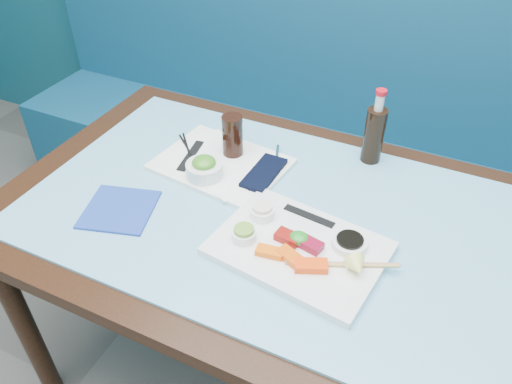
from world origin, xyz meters
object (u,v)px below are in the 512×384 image
at_px(booth_bench, 347,160).
at_px(dining_table, 266,234).
at_px(sashimi_plate, 299,249).
at_px(serving_tray, 221,164).
at_px(seaweed_bowl, 204,170).
at_px(cola_bottle_body, 374,136).
at_px(blue_napkin, 119,209).
at_px(cola_glass, 232,136).

bearing_deg(booth_bench, dining_table, -90.00).
relative_size(sashimi_plate, serving_tray, 1.08).
relative_size(booth_bench, serving_tray, 8.46).
xyz_separation_m(serving_tray, seaweed_bowl, (-0.01, -0.07, 0.03)).
relative_size(serving_tray, seaweed_bowl, 3.49).
bearing_deg(serving_tray, dining_table, -23.45).
height_order(sashimi_plate, cola_bottle_body, cola_bottle_body).
bearing_deg(blue_napkin, serving_tray, 63.05).
distance_m(serving_tray, cola_glass, 0.09).
height_order(cola_glass, blue_napkin, cola_glass).
bearing_deg(booth_bench, seaweed_bowl, -104.32).
bearing_deg(dining_table, serving_tray, 149.57).
bearing_deg(booth_bench, sashimi_plate, -82.02).
bearing_deg(sashimi_plate, dining_table, 148.64).
bearing_deg(cola_bottle_body, cola_glass, -156.13).
bearing_deg(booth_bench, cola_bottle_body, -70.30).
xyz_separation_m(dining_table, seaweed_bowl, (-0.20, 0.04, 0.12)).
distance_m(serving_tray, blue_napkin, 0.32).
distance_m(dining_table, seaweed_bowl, 0.24).
height_order(serving_tray, blue_napkin, serving_tray).
distance_m(booth_bench, dining_table, 0.89).
height_order(dining_table, serving_tray, serving_tray).
bearing_deg(seaweed_bowl, booth_bench, 75.68).
height_order(dining_table, cola_bottle_body, cola_bottle_body).
distance_m(serving_tray, seaweed_bowl, 0.08).
distance_m(booth_bench, sashimi_plate, 1.03).
xyz_separation_m(cola_bottle_body, blue_napkin, (-0.52, -0.50, -0.08)).
distance_m(booth_bench, serving_tray, 0.85).
height_order(dining_table, cola_glass, cola_glass).
relative_size(sashimi_plate, seaweed_bowl, 3.79).
bearing_deg(cola_glass, cola_bottle_body, 23.87).
distance_m(serving_tray, cola_bottle_body, 0.44).
bearing_deg(booth_bench, cola_glass, -105.37).
distance_m(cola_bottle_body, blue_napkin, 0.73).
xyz_separation_m(sashimi_plate, cola_glass, (-0.32, 0.28, 0.07)).
distance_m(sashimi_plate, serving_tray, 0.39).
relative_size(sashimi_plate, cola_glass, 3.12).
bearing_deg(blue_napkin, dining_table, 26.54).
height_order(sashimi_plate, blue_napkin, sashimi_plate).
xyz_separation_m(serving_tray, cola_bottle_body, (0.38, 0.22, 0.08)).
height_order(dining_table, seaweed_bowl, seaweed_bowl).
distance_m(booth_bench, blue_napkin, 1.13).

